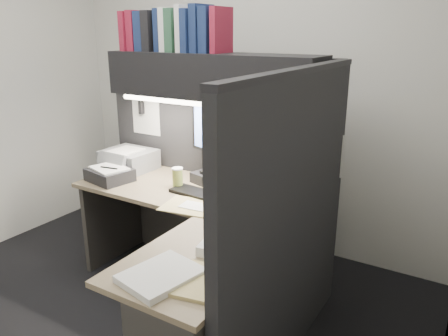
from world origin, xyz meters
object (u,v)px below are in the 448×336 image
at_px(monitor, 219,154).
at_px(telephone, 272,193).
at_px(keyboard, 202,194).
at_px(coffee_cup, 178,179).
at_px(printer, 129,160).
at_px(notebook_stack, 110,175).
at_px(desk, 185,278).
at_px(overhead_shelf, 211,76).

distance_m(monitor, telephone, 0.48).
bearing_deg(keyboard, coffee_cup, 173.85).
height_order(coffee_cup, printer, printer).
bearing_deg(notebook_stack, keyboard, 7.55).
distance_m(monitor, notebook_stack, 0.84).
height_order(desk, notebook_stack, notebook_stack).
bearing_deg(monitor, overhead_shelf, -164.63).
distance_m(desk, printer, 1.32).
height_order(keyboard, notebook_stack, notebook_stack).
relative_size(telephone, printer, 0.59).
height_order(monitor, coffee_cup, monitor).
bearing_deg(coffee_cup, monitor, 41.72).
distance_m(desk, keyboard, 0.63).
bearing_deg(coffee_cup, keyboard, -10.18).
height_order(desk, monitor, monitor).
xyz_separation_m(desk, printer, (-1.06, 0.70, 0.36)).
distance_m(desk, coffee_cup, 0.80).
xyz_separation_m(desk, overhead_shelf, (-0.30, 0.75, 1.06)).
relative_size(monitor, keyboard, 1.29).
distance_m(keyboard, telephone, 0.47).
distance_m(overhead_shelf, telephone, 0.89).
xyz_separation_m(coffee_cup, notebook_stack, (-0.52, -0.14, -0.02)).
relative_size(keyboard, telephone, 2.01).
xyz_separation_m(desk, notebook_stack, (-0.98, 0.41, 0.33)).
height_order(keyboard, telephone, telephone).
height_order(desk, coffee_cup, coffee_cup).
xyz_separation_m(desk, telephone, (0.21, 0.70, 0.33)).
bearing_deg(telephone, notebook_stack, -143.63).
xyz_separation_m(monitor, telephone, (0.44, -0.05, -0.19)).
bearing_deg(keyboard, overhead_shelf, 111.44).
height_order(printer, notebook_stack, printer).
bearing_deg(printer, notebook_stack, -73.66).
bearing_deg(coffee_cup, desk, -50.44).
bearing_deg(printer, overhead_shelf, 4.77).
bearing_deg(desk, keyboard, 113.76).
relative_size(overhead_shelf, notebook_stack, 5.07).
bearing_deg(printer, desk, -32.61).
height_order(overhead_shelf, monitor, overhead_shelf).
height_order(monitor, keyboard, monitor).
bearing_deg(notebook_stack, overhead_shelf, 26.76).
bearing_deg(desk, monitor, 107.26).
relative_size(desk, printer, 4.42).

